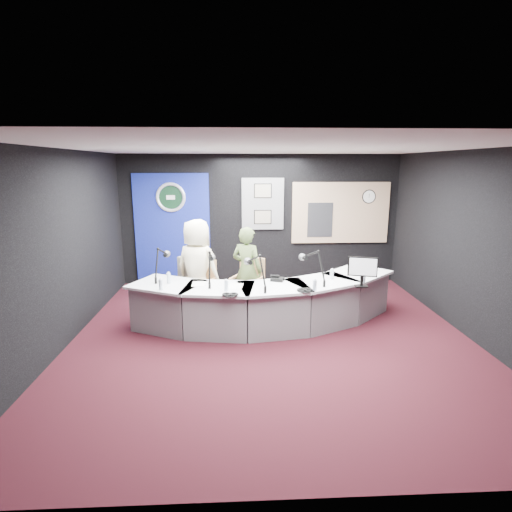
{
  "coord_description": "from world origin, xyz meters",
  "views": [
    {
      "loc": [
        -0.51,
        -5.62,
        2.57
      ],
      "look_at": [
        -0.2,
        0.8,
        1.1
      ],
      "focal_mm": 28.0,
      "sensor_mm": 36.0,
      "label": 1
    }
  ],
  "objects_px": {
    "person_man": "(197,268)",
    "person_woman": "(247,270)",
    "broadcast_desk": "(266,302)",
    "armchair_left": "(198,289)",
    "armchair_right": "(247,287)"
  },
  "relations": [
    {
      "from": "broadcast_desk",
      "to": "armchair_right",
      "type": "xyz_separation_m",
      "value": [
        -0.29,
        0.57,
        0.09
      ]
    },
    {
      "from": "person_man",
      "to": "person_woman",
      "type": "distance_m",
      "value": 0.86
    },
    {
      "from": "armchair_left",
      "to": "person_woman",
      "type": "xyz_separation_m",
      "value": [
        0.86,
        0.07,
        0.31
      ]
    },
    {
      "from": "person_man",
      "to": "person_woman",
      "type": "height_order",
      "value": "person_man"
    },
    {
      "from": "armchair_left",
      "to": "armchair_right",
      "type": "relative_size",
      "value": 0.97
    },
    {
      "from": "armchair_left",
      "to": "person_woman",
      "type": "bearing_deg",
      "value": 34.03
    },
    {
      "from": "armchair_right",
      "to": "person_woman",
      "type": "height_order",
      "value": "person_woman"
    },
    {
      "from": "armchair_left",
      "to": "armchair_right",
      "type": "height_order",
      "value": "armchair_right"
    },
    {
      "from": "broadcast_desk",
      "to": "person_woman",
      "type": "height_order",
      "value": "person_woman"
    },
    {
      "from": "person_man",
      "to": "person_woman",
      "type": "relative_size",
      "value": 1.09
    },
    {
      "from": "person_man",
      "to": "broadcast_desk",
      "type": "bearing_deg",
      "value": -176.21
    },
    {
      "from": "broadcast_desk",
      "to": "armchair_left",
      "type": "bearing_deg",
      "value": 156.31
    },
    {
      "from": "armchair_left",
      "to": "person_man",
      "type": "relative_size",
      "value": 0.54
    },
    {
      "from": "person_woman",
      "to": "broadcast_desk",
      "type": "bearing_deg",
      "value": 146.93
    },
    {
      "from": "person_man",
      "to": "person_woman",
      "type": "bearing_deg",
      "value": -147.99
    }
  ]
}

